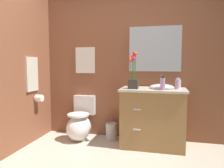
{
  "coord_description": "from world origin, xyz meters",
  "views": [
    {
      "loc": [
        0.7,
        -1.88,
        1.22
      ],
      "look_at": [
        -0.05,
        1.22,
        0.92
      ],
      "focal_mm": 34.44,
      "sensor_mm": 36.0,
      "label": 1
    }
  ],
  "objects_px": {
    "lotion_bottle": "(163,84)",
    "toilet_paper_roll": "(39,98)",
    "vanity_cabinet": "(153,117)",
    "hanging_towel": "(32,74)",
    "toilet": "(80,124)",
    "wall_mirror": "(155,49)",
    "flower_vase": "(133,77)",
    "soap_bottle": "(177,84)",
    "trash_bin": "(111,131)",
    "hand_wash_bottle": "(178,84)",
    "wall_poster": "(85,60)"
  },
  "relations": [
    {
      "from": "lotion_bottle",
      "to": "toilet_paper_roll",
      "type": "height_order",
      "value": "lotion_bottle"
    },
    {
      "from": "lotion_bottle",
      "to": "vanity_cabinet",
      "type": "bearing_deg",
      "value": 130.73
    },
    {
      "from": "hanging_towel",
      "to": "toilet_paper_roll",
      "type": "height_order",
      "value": "hanging_towel"
    },
    {
      "from": "toilet",
      "to": "wall_mirror",
      "type": "bearing_deg",
      "value": 13.0
    },
    {
      "from": "flower_vase",
      "to": "soap_bottle",
      "type": "relative_size",
      "value": 3.43
    },
    {
      "from": "lotion_bottle",
      "to": "trash_bin",
      "type": "relative_size",
      "value": 0.7
    },
    {
      "from": "vanity_cabinet",
      "to": "trash_bin",
      "type": "height_order",
      "value": "vanity_cabinet"
    },
    {
      "from": "flower_vase",
      "to": "trash_bin",
      "type": "height_order",
      "value": "flower_vase"
    },
    {
      "from": "flower_vase",
      "to": "hand_wash_bottle",
      "type": "height_order",
      "value": "flower_vase"
    },
    {
      "from": "flower_vase",
      "to": "trash_bin",
      "type": "bearing_deg",
      "value": 152.32
    },
    {
      "from": "toilet_paper_roll",
      "to": "wall_poster",
      "type": "bearing_deg",
      "value": 37.74
    },
    {
      "from": "hand_wash_bottle",
      "to": "soap_bottle",
      "type": "bearing_deg",
      "value": -104.0
    },
    {
      "from": "soap_bottle",
      "to": "toilet_paper_roll",
      "type": "relative_size",
      "value": 1.42
    },
    {
      "from": "vanity_cabinet",
      "to": "flower_vase",
      "type": "xyz_separation_m",
      "value": [
        -0.28,
        -0.09,
        0.59
      ]
    },
    {
      "from": "vanity_cabinet",
      "to": "toilet_paper_roll",
      "type": "xyz_separation_m",
      "value": [
        -1.76,
        -0.17,
        0.24
      ]
    },
    {
      "from": "wall_mirror",
      "to": "toilet_paper_roll",
      "type": "bearing_deg",
      "value": -165.22
    },
    {
      "from": "vanity_cabinet",
      "to": "hand_wash_bottle",
      "type": "xyz_separation_m",
      "value": [
        0.35,
        0.1,
        0.49
      ]
    },
    {
      "from": "wall_mirror",
      "to": "hanging_towel",
      "type": "distance_m",
      "value": 1.94
    },
    {
      "from": "toilet",
      "to": "hand_wash_bottle",
      "type": "bearing_deg",
      "value": 2.92
    },
    {
      "from": "toilet",
      "to": "hand_wash_bottle",
      "type": "distance_m",
      "value": 1.67
    },
    {
      "from": "lotion_bottle",
      "to": "hand_wash_bottle",
      "type": "distance_m",
      "value": 0.34
    },
    {
      "from": "flower_vase",
      "to": "soap_bottle",
      "type": "height_order",
      "value": "flower_vase"
    },
    {
      "from": "wall_poster",
      "to": "toilet_paper_roll",
      "type": "distance_m",
      "value": 0.97
    },
    {
      "from": "toilet",
      "to": "wall_mirror",
      "type": "relative_size",
      "value": 0.86
    },
    {
      "from": "toilet",
      "to": "hand_wash_bottle",
      "type": "xyz_separation_m",
      "value": [
        1.52,
        0.08,
        0.69
      ]
    },
    {
      "from": "toilet",
      "to": "vanity_cabinet",
      "type": "xyz_separation_m",
      "value": [
        1.16,
        -0.03,
        0.2
      ]
    },
    {
      "from": "soap_bottle",
      "to": "wall_poster",
      "type": "bearing_deg",
      "value": 168.74
    },
    {
      "from": "toilet",
      "to": "flower_vase",
      "type": "bearing_deg",
      "value": -7.32
    },
    {
      "from": "soap_bottle",
      "to": "wall_poster",
      "type": "relative_size",
      "value": 0.36
    },
    {
      "from": "flower_vase",
      "to": "wall_poster",
      "type": "relative_size",
      "value": 1.23
    },
    {
      "from": "wall_poster",
      "to": "hanging_towel",
      "type": "relative_size",
      "value": 0.83
    },
    {
      "from": "vanity_cabinet",
      "to": "flower_vase",
      "type": "distance_m",
      "value": 0.66
    },
    {
      "from": "flower_vase",
      "to": "trash_bin",
      "type": "distance_m",
      "value": 0.99
    },
    {
      "from": "vanity_cabinet",
      "to": "hanging_towel",
      "type": "height_order",
      "value": "hanging_towel"
    },
    {
      "from": "toilet",
      "to": "hanging_towel",
      "type": "distance_m",
      "value": 1.09
    },
    {
      "from": "soap_bottle",
      "to": "toilet",
      "type": "bearing_deg",
      "value": 178.89
    },
    {
      "from": "hand_wash_bottle",
      "to": "hanging_towel",
      "type": "xyz_separation_m",
      "value": [
        -2.17,
        -0.36,
        0.13
      ]
    },
    {
      "from": "soap_bottle",
      "to": "wall_mirror",
      "type": "xyz_separation_m",
      "value": [
        -0.33,
        0.3,
        0.52
      ]
    },
    {
      "from": "soap_bottle",
      "to": "wall_mirror",
      "type": "distance_m",
      "value": 0.68
    },
    {
      "from": "flower_vase",
      "to": "hanging_towel",
      "type": "xyz_separation_m",
      "value": [
        -1.53,
        -0.17,
        0.03
      ]
    },
    {
      "from": "hand_wash_bottle",
      "to": "toilet_paper_roll",
      "type": "xyz_separation_m",
      "value": [
        -2.11,
        -0.27,
        -0.25
      ]
    },
    {
      "from": "flower_vase",
      "to": "lotion_bottle",
      "type": "bearing_deg",
      "value": -8.69
    },
    {
      "from": "hand_wash_bottle",
      "to": "vanity_cabinet",
      "type": "bearing_deg",
      "value": -163.63
    },
    {
      "from": "hand_wash_bottle",
      "to": "wall_mirror",
      "type": "distance_m",
      "value": 0.66
    },
    {
      "from": "toilet",
      "to": "wall_mirror",
      "type": "xyz_separation_m",
      "value": [
        1.16,
        0.27,
        1.21
      ]
    },
    {
      "from": "wall_poster",
      "to": "hanging_towel",
      "type": "xyz_separation_m",
      "value": [
        -0.65,
        -0.55,
        -0.22
      ]
    },
    {
      "from": "flower_vase",
      "to": "hanging_towel",
      "type": "bearing_deg",
      "value": -173.55
    },
    {
      "from": "soap_bottle",
      "to": "lotion_bottle",
      "type": "bearing_deg",
      "value": -143.41
    },
    {
      "from": "toilet",
      "to": "toilet_paper_roll",
      "type": "xyz_separation_m",
      "value": [
        -0.6,
        -0.2,
        0.44
      ]
    },
    {
      "from": "soap_bottle",
      "to": "hanging_towel",
      "type": "height_order",
      "value": "hanging_towel"
    }
  ]
}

